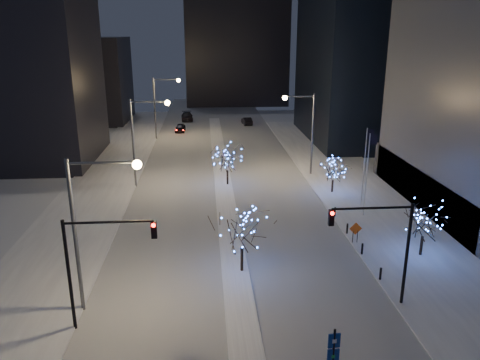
{
  "coord_description": "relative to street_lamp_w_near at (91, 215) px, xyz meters",
  "views": [
    {
      "loc": [
        -2.01,
        -24.69,
        16.96
      ],
      "look_at": [
        0.88,
        12.86,
        5.0
      ],
      "focal_mm": 35.0,
      "sensor_mm": 36.0,
      "label": 1
    }
  ],
  "objects": [
    {
      "name": "street_lamp_w_near",
      "position": [
        0.0,
        0.0,
        0.0
      ],
      "size": [
        4.4,
        0.56,
        10.0
      ],
      "color": "#595E66",
      "rests_on": "ground"
    },
    {
      "name": "street_lamp_w_far",
      "position": [
        0.0,
        50.0,
        0.0
      ],
      "size": [
        4.4,
        0.56,
        10.0
      ],
      "color": "#595E66",
      "rests_on": "ground"
    },
    {
      "name": "holiday_tree_median_far",
      "position": [
        9.44,
        24.64,
        -3.23
      ],
      "size": [
        5.04,
        5.04,
        4.91
      ],
      "color": "black",
      "rests_on": "median"
    },
    {
      "name": "west_sidewalk",
      "position": [
        -5.06,
        18.0,
        -6.42
      ],
      "size": [
        8.0,
        90.0,
        0.15
      ],
      "primitive_type": "cube",
      "color": "white",
      "rests_on": "ground"
    },
    {
      "name": "holiday_tree_median_near",
      "position": [
        9.44,
        4.1,
        -3.13
      ],
      "size": [
        3.97,
        3.97,
        4.92
      ],
      "color": "black",
      "rests_on": "median"
    },
    {
      "name": "east_sidewalk",
      "position": [
        23.94,
        18.0,
        -6.42
      ],
      "size": [
        10.0,
        90.0,
        0.15
      ],
      "primitive_type": "cube",
      "color": "white",
      "rests_on": "ground"
    },
    {
      "name": "flagpoles",
      "position": [
        22.3,
        15.25,
        -1.7
      ],
      "size": [
        1.35,
        2.6,
        8.0
      ],
      "color": "silver",
      "rests_on": "east_sidewalk"
    },
    {
      "name": "street_lamp_w_mid",
      "position": [
        0.0,
        25.0,
        0.0
      ],
      "size": [
        4.4,
        0.56,
        10.0
      ],
      "color": "#595E66",
      "rests_on": "ground"
    },
    {
      "name": "horizon_block",
      "position": [
        14.94,
        90.0,
        14.5
      ],
      "size": [
        24.0,
        14.0,
        42.0
      ],
      "primitive_type": "cube",
      "color": "black",
      "rests_on": "ground"
    },
    {
      "name": "street_lamp_east",
      "position": [
        19.02,
        28.0,
        -0.05
      ],
      "size": [
        3.9,
        0.56,
        10.0
      ],
      "color": "#595E66",
      "rests_on": "ground"
    },
    {
      "name": "car_mid",
      "position": [
        15.02,
        61.39,
        -5.8
      ],
      "size": [
        1.95,
        4.4,
        1.4
      ],
      "primitive_type": "imported",
      "rotation": [
        0.0,
        0.0,
        3.25
      ],
      "color": "black",
      "rests_on": "ground"
    },
    {
      "name": "construction_sign",
      "position": [
        19.24,
        8.14,
        -5.27
      ],
      "size": [
        1.09,
        0.07,
        1.8
      ],
      "rotation": [
        0.0,
        0.0,
        0.03
      ],
      "color": "black",
      "rests_on": "east_sidewalk"
    },
    {
      "name": "wayfinding_sign",
      "position": [
        12.92,
        -8.0,
        -4.41
      ],
      "size": [
        0.61,
        0.13,
        3.4
      ],
      "rotation": [
        0.0,
        0.0,
        0.09
      ],
      "color": "black",
      "rests_on": "ground"
    },
    {
      "name": "road",
      "position": [
        8.94,
        33.0,
        -6.49
      ],
      "size": [
        20.0,
        130.0,
        0.02
      ],
      "primitive_type": "cube",
      "color": "#AFB5BE",
      "rests_on": "ground"
    },
    {
      "name": "bollards",
      "position": [
        19.14,
        8.0,
        -5.9
      ],
      "size": [
        0.16,
        12.16,
        0.9
      ],
      "color": "black",
      "rests_on": "east_sidewalk"
    },
    {
      "name": "filler_west_near",
      "position": [
        -19.06,
        38.0,
        5.5
      ],
      "size": [
        22.0,
        18.0,
        24.0
      ],
      "primitive_type": "cube",
      "color": "black",
      "rests_on": "ground"
    },
    {
      "name": "median",
      "position": [
        8.94,
        28.0,
        -6.42
      ],
      "size": [
        2.0,
        80.0,
        0.15
      ],
      "primitive_type": "cube",
      "color": "white",
      "rests_on": "ground"
    },
    {
      "name": "car_near",
      "position": [
        2.64,
        55.66,
        -5.8
      ],
      "size": [
        1.86,
        4.18,
        1.4
      ],
      "primitive_type": "imported",
      "rotation": [
        0.0,
        0.0,
        -0.05
      ],
      "color": "black",
      "rests_on": "ground"
    },
    {
      "name": "filler_west_far",
      "position": [
        -17.06,
        68.0,
        1.5
      ],
      "size": [
        18.0,
        16.0,
        16.0
      ],
      "primitive_type": "cube",
      "color": "black",
      "rests_on": "ground"
    },
    {
      "name": "ground",
      "position": [
        8.94,
        -2.0,
        -6.5
      ],
      "size": [
        160.0,
        160.0,
        0.0
      ],
      "primitive_type": "plane",
      "color": "silver",
      "rests_on": "ground"
    },
    {
      "name": "holiday_tree_plaza_near",
      "position": [
        23.73,
        5.57,
        -3.52
      ],
      "size": [
        4.48,
        4.48,
        4.38
      ],
      "color": "black",
      "rests_on": "east_sidewalk"
    },
    {
      "name": "holiday_tree_plaza_far",
      "position": [
        20.79,
        21.08,
        -3.88
      ],
      "size": [
        3.41,
        3.41,
        3.86
      ],
      "color": "black",
      "rests_on": "east_sidewalk"
    },
    {
      "name": "traffic_signal_west",
      "position": [
        0.5,
        -2.0,
        -1.74
      ],
      "size": [
        5.26,
        0.43,
        7.0
      ],
      "color": "black",
      "rests_on": "ground"
    },
    {
      "name": "car_far",
      "position": [
        3.5,
        66.67,
        -5.71
      ],
      "size": [
        2.5,
        5.52,
        1.57
      ],
      "primitive_type": "imported",
      "rotation": [
        0.0,
        0.0,
        0.06
      ],
      "color": "black",
      "rests_on": "ground"
    },
    {
      "name": "traffic_signal_east",
      "position": [
        17.88,
        -1.0,
        -1.74
      ],
      "size": [
        5.26,
        0.43,
        7.0
      ],
      "color": "black",
      "rests_on": "ground"
    }
  ]
}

